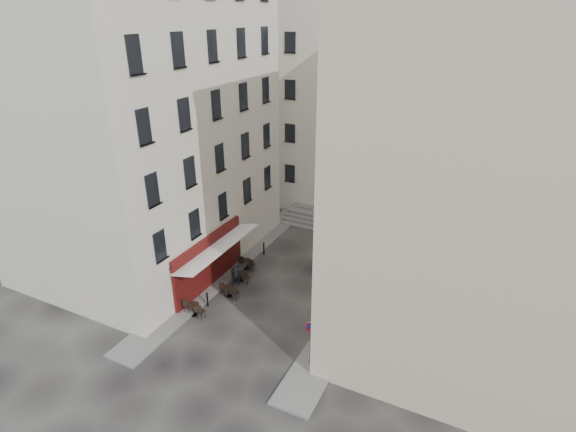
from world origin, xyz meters
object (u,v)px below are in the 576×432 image
Objects in this scene: pedestrian at (236,274)px; bistro_table_b at (229,290)px; bistro_table_a at (194,308)px; no_parking_sign at (311,336)px.

bistro_table_b is at bearing 65.76° from pedestrian.
bistro_table_b is (0.79, 2.50, -0.04)m from bistro_table_a.
bistro_table_a is at bearing 45.21° from pedestrian.
no_parking_sign reaches higher than pedestrian.
no_parking_sign is 8.64m from pedestrian.
no_parking_sign is at bearing -5.99° from bistro_table_a.
bistro_table_b is 1.43m from pedestrian.
pedestrian is at bearing 83.22° from bistro_table_a.
no_parking_sign reaches higher than bistro_table_a.
no_parking_sign is 7.82m from bistro_table_a.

